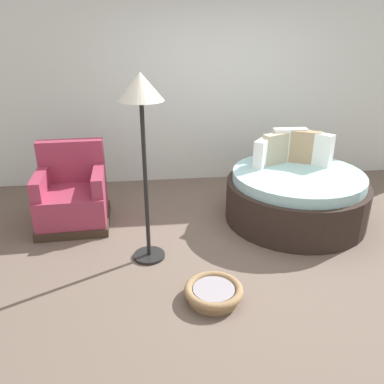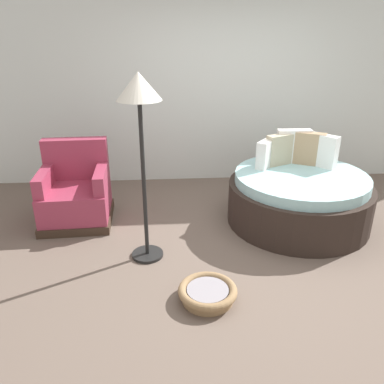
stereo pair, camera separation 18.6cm
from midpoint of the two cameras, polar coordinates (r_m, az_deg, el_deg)
name	(u,v)px [view 1 (the left image)]	position (r m, az deg, el deg)	size (l,w,h in m)	color
ground_plane	(245,250)	(4.15, 6.54, -8.56)	(8.00, 8.00, 0.02)	#66564C
back_wall	(213,84)	(5.72, 2.18, 15.64)	(8.00, 0.12, 2.81)	silver
round_daybed	(295,194)	(4.75, 13.94, -0.31)	(1.65, 1.65, 1.02)	#2D231E
red_armchair	(73,197)	(4.77, -18.24, -0.66)	(0.83, 0.83, 0.94)	#38281E
pet_basket	(214,292)	(3.42, 1.62, -14.58)	(0.51, 0.51, 0.13)	#8E704C
floor_lamp	(142,106)	(3.47, -9.01, 12.37)	(0.40, 0.40, 1.82)	black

